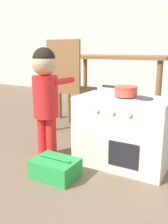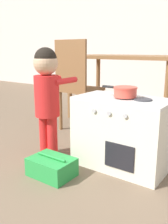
{
  "view_description": "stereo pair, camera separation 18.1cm",
  "coord_description": "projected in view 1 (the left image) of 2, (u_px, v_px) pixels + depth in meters",
  "views": [
    {
      "loc": [
        0.8,
        -0.76,
        0.81
      ],
      "look_at": [
        -0.07,
        0.77,
        0.37
      ],
      "focal_mm": 40.0,
      "sensor_mm": 36.0,
      "label": 1
    },
    {
      "loc": [
        0.96,
        -0.67,
        0.81
      ],
      "look_at": [
        -0.07,
        0.77,
        0.37
      ],
      "focal_mm": 40.0,
      "sensor_mm": 36.0,
      "label": 2
    }
  ],
  "objects": [
    {
      "name": "toy_pot",
      "position": [
        126.0,
        90.0,
        1.69
      ],
      "size": [
        0.26,
        0.16,
        0.07
      ],
      "color": "#E04C3D",
      "rests_on": "play_kitchen"
    },
    {
      "name": "toy_basket",
      "position": [
        55.0,
        168.0,
        1.63
      ],
      "size": [
        0.29,
        0.21,
        0.14
      ],
      "color": "green",
      "rests_on": "ground_plane"
    },
    {
      "name": "dining_table",
      "position": [
        116.0,
        64.0,
        2.9
      ],
      "size": [
        1.29,
        0.76,
        0.75
      ],
      "color": "brown",
      "rests_on": "ground_plane"
    },
    {
      "name": "dining_chair_near",
      "position": [
        69.0,
        85.0,
        2.48
      ],
      "size": [
        0.36,
        0.36,
        0.91
      ],
      "color": "brown",
      "rests_on": "ground_plane"
    },
    {
      "name": "play_kitchen",
      "position": [
        122.0,
        131.0,
        1.77
      ],
      "size": [
        0.64,
        0.36,
        0.51
      ],
      "color": "silver",
      "rests_on": "ground_plane"
    },
    {
      "name": "ground_plane",
      "position": [
        19.0,
        220.0,
        1.23
      ],
      "size": [
        16.0,
        16.0,
        0.0
      ],
      "primitive_type": "plane",
      "color": "brown"
    },
    {
      "name": "child_figure",
      "position": [
        46.0,
        89.0,
        1.83
      ],
      "size": [
        0.21,
        0.34,
        0.83
      ],
      "color": "red",
      "rests_on": "ground_plane"
    }
  ]
}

